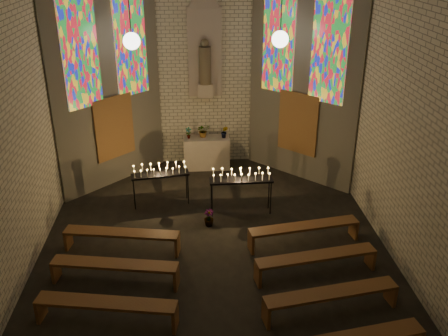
{
  "coord_description": "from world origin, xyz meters",
  "views": [
    {
      "loc": [
        -0.43,
        -8.83,
        6.58
      ],
      "look_at": [
        0.28,
        1.67,
        1.71
      ],
      "focal_mm": 40.0,
      "sensor_mm": 36.0,
      "label": 1
    }
  ],
  "objects_px": {
    "aisle_flower_pot": "(209,218)",
    "votive_stand_left": "(160,172)",
    "altar": "(207,153)",
    "votive_stand_right": "(241,177)"
  },
  "relations": [
    {
      "from": "altar",
      "to": "votive_stand_right",
      "type": "relative_size",
      "value": 0.86
    },
    {
      "from": "votive_stand_left",
      "to": "votive_stand_right",
      "type": "distance_m",
      "value": 2.18
    },
    {
      "from": "aisle_flower_pot",
      "to": "votive_stand_right",
      "type": "bearing_deg",
      "value": 35.29
    },
    {
      "from": "votive_stand_right",
      "to": "votive_stand_left",
      "type": "bearing_deg",
      "value": 163.23
    },
    {
      "from": "altar",
      "to": "aisle_flower_pot",
      "type": "relative_size",
      "value": 3.23
    },
    {
      "from": "altar",
      "to": "votive_stand_left",
      "type": "height_order",
      "value": "votive_stand_left"
    },
    {
      "from": "aisle_flower_pot",
      "to": "votive_stand_left",
      "type": "bearing_deg",
      "value": 135.77
    },
    {
      "from": "altar",
      "to": "votive_stand_left",
      "type": "relative_size",
      "value": 0.9
    },
    {
      "from": "altar",
      "to": "aisle_flower_pot",
      "type": "distance_m",
      "value": 3.51
    },
    {
      "from": "aisle_flower_pot",
      "to": "votive_stand_left",
      "type": "xyz_separation_m",
      "value": [
        -1.24,
        1.21,
        0.75
      ]
    }
  ]
}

